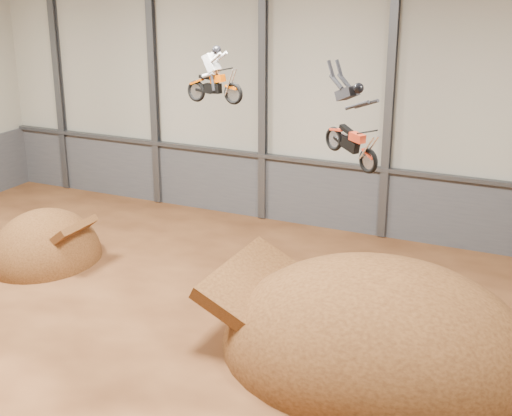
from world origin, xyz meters
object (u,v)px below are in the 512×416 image
(fmx_rider_a, at_px, (215,72))
(landing_ramp, at_px, (376,352))
(takeoff_ramp, at_px, (46,260))
(fmx_rider_b, at_px, (350,117))

(fmx_rider_a, bearing_deg, landing_ramp, 10.76)
(landing_ramp, xyz_separation_m, fmx_rider_a, (-6.29, -0.10, 9.59))
(landing_ramp, distance_m, fmx_rider_a, 11.47)
(takeoff_ramp, bearing_deg, landing_ramp, -5.79)
(landing_ramp, bearing_deg, fmx_rider_a, -179.07)
(fmx_rider_b, bearing_deg, landing_ramp, 96.56)
(takeoff_ramp, bearing_deg, fmx_rider_b, -12.25)
(landing_ramp, bearing_deg, takeoff_ramp, 174.21)
(fmx_rider_a, distance_m, fmx_rider_b, 5.79)
(landing_ramp, relative_size, fmx_rider_b, 3.55)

